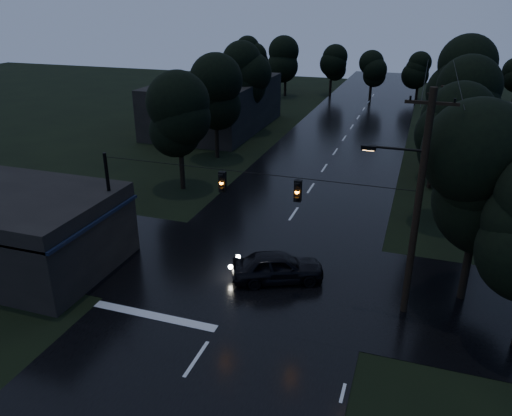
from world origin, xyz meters
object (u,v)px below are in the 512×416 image
Objects in this scene: utility_pole_main at (416,203)px; utility_pole_far at (436,137)px; storefront at (2,227)px; car at (278,267)px.

utility_pole_main is 1.33× the size of utility_pole_far.
storefront is at bearing -138.20° from utility_pole_far.
utility_pole_far is at bearing 41.80° from storefront.
utility_pole_main is at bearing -120.43° from car.
utility_pole_main is at bearing 5.61° from storefront.
car is at bearing -113.13° from utility_pole_far.
storefront is at bearing 77.02° from car.
car is (14.29, 2.71, -1.24)m from storefront.
car is (-6.07, 0.71, -4.48)m from utility_pole_main.
car is at bearing 173.30° from utility_pole_main.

